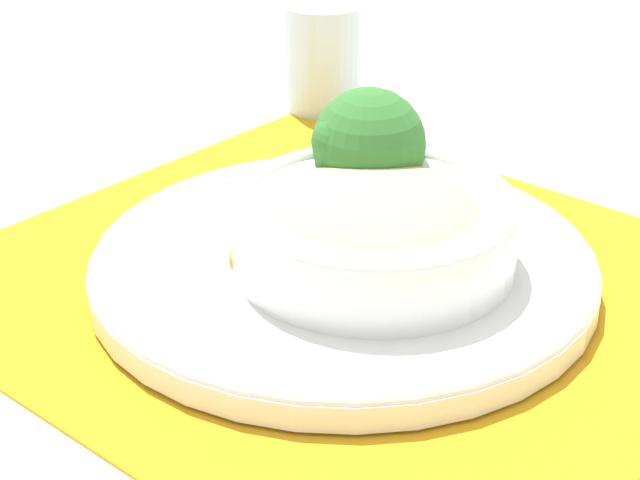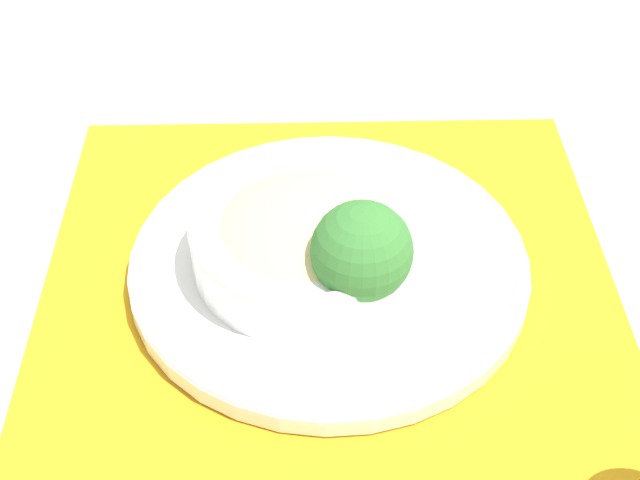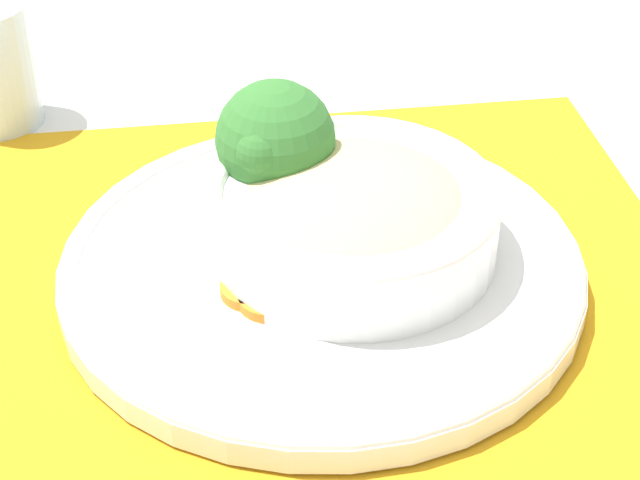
{
  "view_description": "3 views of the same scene",
  "coord_description": "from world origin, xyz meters",
  "views": [
    {
      "loc": [
        -0.44,
        -0.4,
        0.34
      ],
      "look_at": [
        -0.01,
        0.01,
        0.03
      ],
      "focal_mm": 60.0,
      "sensor_mm": 36.0,
      "label": 1
    },
    {
      "loc": [
        0.51,
        0.01,
        0.51
      ],
      "look_at": [
        -0.0,
        -0.01,
        0.04
      ],
      "focal_mm": 50.0,
      "sensor_mm": 36.0,
      "label": 2
    },
    {
      "loc": [
        -0.52,
        0.05,
        0.41
      ],
      "look_at": [
        -0.01,
        0.0,
        0.04
      ],
      "focal_mm": 60.0,
      "sensor_mm": 36.0,
      "label": 3
    }
  ],
  "objects": [
    {
      "name": "bowl",
      "position": [
        0.01,
        -0.02,
        0.05
      ],
      "size": [
        0.18,
        0.18,
        0.05
      ],
      "color": "white",
      "rests_on": "plate"
    },
    {
      "name": "carrot_slice_near",
      "position": [
        -0.03,
        0.04,
        0.02
      ],
      "size": [
        0.04,
        0.04,
        0.01
      ],
      "color": "orange",
      "rests_on": "plate"
    },
    {
      "name": "carrot_slice_middle",
      "position": [
        -0.04,
        0.03,
        0.02
      ],
      "size": [
        0.04,
        0.04,
        0.01
      ],
      "color": "orange",
      "rests_on": "plate"
    },
    {
      "name": "ground_plane",
      "position": [
        0.0,
        0.0,
        0.0
      ],
      "size": [
        4.0,
        4.0,
        0.0
      ],
      "primitive_type": "plane",
      "color": "white"
    },
    {
      "name": "broccoli_floret",
      "position": [
        0.05,
        0.02,
        0.07
      ],
      "size": [
        0.07,
        0.07,
        0.09
      ],
      "color": "#759E51",
      "rests_on": "plate"
    },
    {
      "name": "plate",
      "position": [
        0.0,
        0.0,
        0.02
      ],
      "size": [
        0.32,
        0.32,
        0.02
      ],
      "color": "white",
      "rests_on": "placemat"
    },
    {
      "name": "placemat",
      "position": [
        0.0,
        0.0,
        0.0
      ],
      "size": [
        0.44,
        0.48,
        0.0
      ],
      "color": "orange",
      "rests_on": "ground_plane"
    }
  ]
}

